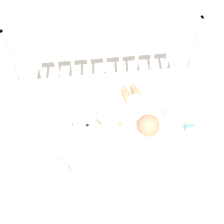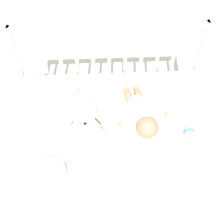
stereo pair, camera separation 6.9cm
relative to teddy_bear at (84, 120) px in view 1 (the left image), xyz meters
name	(u,v)px [view 1 (the left image)]	position (x,y,z in m)	size (l,w,h in m)	color
ground_plane	(112,165)	(0.14, 0.02, -0.54)	(12.00, 12.00, 0.00)	silver
crib_mattress	(112,145)	(0.14, 0.02, -0.30)	(1.09, 0.70, 0.48)	#EDB7C6
crib_rail	(105,59)	(0.14, 0.40, 0.03)	(1.09, 0.04, 0.81)	beige
blanket	(107,115)	(0.12, 0.06, -0.06)	(0.81, 0.55, 0.01)	silver
teddy_bear	(84,120)	(0.00, 0.00, 0.00)	(0.32, 0.45, 0.16)	silver
baby	(141,113)	(0.30, 0.03, -0.02)	(0.29, 0.37, 0.11)	white
baby_bottle	(192,135)	(0.52, -0.13, -0.04)	(0.05, 0.16, 0.05)	#F4E5CC
small_pillow	(47,175)	(-0.19, -0.27, -0.03)	(0.21, 0.17, 0.06)	white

